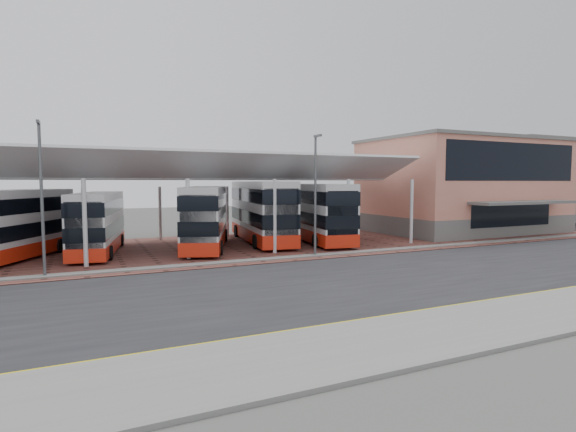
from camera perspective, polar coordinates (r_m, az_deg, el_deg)
name	(u,v)px	position (r m, az deg, el deg)	size (l,w,h in m)	color
ground	(338,277)	(23.96, 6.42, -7.70)	(140.00, 140.00, 0.00)	#444641
road	(349,281)	(23.13, 7.72, -8.13)	(120.00, 14.00, 0.02)	black
forecourt	(276,244)	(36.27, -1.59, -3.52)	(72.00, 16.00, 0.06)	brown
sidewalk	(475,325)	(17.16, 22.64, -12.65)	(120.00, 4.00, 0.14)	slate
north_kerb	(289,258)	(29.32, 0.09, -5.32)	(120.00, 0.80, 0.14)	slate
yellow_line_near	(433,311)	(18.51, 17.98, -11.42)	(120.00, 0.12, 0.01)	#D7C600
yellow_line_far	(428,309)	(18.73, 17.34, -11.22)	(120.00, 0.12, 0.01)	#D7C600
canopy	(171,171)	(34.51, -14.60, 5.54)	(37.00, 11.63, 7.07)	silver
terminal	(462,185)	(48.90, 21.21, 3.65)	(18.40, 14.40, 9.25)	#5F5D5B
warehouse	(536,181)	(74.58, 29.01, 3.92)	(30.50, 20.50, 10.25)	slate
lamp_west	(42,194)	(26.34, -28.81, 2.44)	(0.16, 0.90, 8.07)	#4F5255
lamp_east	(315,191)	(29.88, 3.51, 3.12)	(0.16, 0.90, 8.07)	#4F5255
bus_1	(9,226)	(32.86, -31.87, -1.07)	(7.21, 10.68, 4.44)	#BCBCBE
bus_2	(98,223)	(33.70, -22.98, -0.85)	(4.18, 10.44, 4.20)	#BCBCBE
bus_3	(206,218)	(34.10, -10.38, -0.19)	(6.14, 11.34, 4.58)	#BCBCBE
bus_4	(261,212)	(36.97, -3.41, 0.52)	(4.40, 12.35, 4.98)	#BCBCBE
bus_5	(316,213)	(37.50, 3.54, 0.42)	(4.38, 11.85, 4.77)	#BCBCBE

